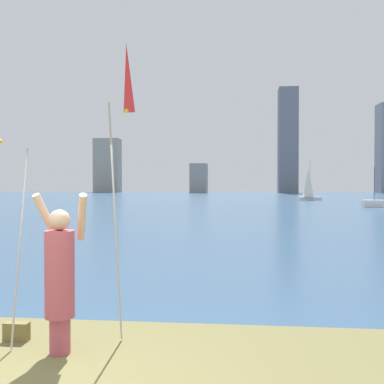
{
  "coord_description": "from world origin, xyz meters",
  "views": [
    {
      "loc": [
        2.25,
        -4.32,
        2.03
      ],
      "look_at": [
        0.22,
        14.93,
        1.7
      ],
      "focal_mm": 43.43,
      "sensor_mm": 36.0,
      "label": 1
    }
  ],
  "objects_px": {
    "person": "(60,275)",
    "sailboat_1": "(374,204)",
    "kite_flag_right": "(127,87)",
    "bag": "(17,332)",
    "sailboat_6": "(308,185)"
  },
  "relations": [
    {
      "from": "person",
      "to": "sailboat_1",
      "type": "relative_size",
      "value": 0.55
    },
    {
      "from": "person",
      "to": "sailboat_1",
      "type": "xyz_separation_m",
      "value": [
        13.61,
        36.07,
        -0.61
      ]
    },
    {
      "from": "kite_flag_right",
      "to": "sailboat_1",
      "type": "height_order",
      "value": "kite_flag_right"
    },
    {
      "from": "bag",
      "to": "sailboat_1",
      "type": "relative_size",
      "value": 0.09
    },
    {
      "from": "kite_flag_right",
      "to": "sailboat_1",
      "type": "distance_m",
      "value": 37.68
    },
    {
      "from": "person",
      "to": "bag",
      "type": "height_order",
      "value": "person"
    },
    {
      "from": "person",
      "to": "bag",
      "type": "xyz_separation_m",
      "value": [
        -0.73,
        0.36,
        -0.83
      ]
    },
    {
      "from": "sailboat_6",
      "to": "kite_flag_right",
      "type": "bearing_deg",
      "value": -100.62
    },
    {
      "from": "kite_flag_right",
      "to": "bag",
      "type": "bearing_deg",
      "value": -160.92
    },
    {
      "from": "bag",
      "to": "sailboat_1",
      "type": "height_order",
      "value": "sailboat_1"
    },
    {
      "from": "bag",
      "to": "kite_flag_right",
      "type": "bearing_deg",
      "value": 19.08
    },
    {
      "from": "kite_flag_right",
      "to": "sailboat_1",
      "type": "xyz_separation_m",
      "value": [
        12.99,
        35.24,
        -3.01
      ]
    },
    {
      "from": "kite_flag_right",
      "to": "bag",
      "type": "distance_m",
      "value": 3.53
    },
    {
      "from": "kite_flag_right",
      "to": "bag",
      "type": "xyz_separation_m",
      "value": [
        -1.35,
        -0.47,
        -3.23
      ]
    },
    {
      "from": "kite_flag_right",
      "to": "sailboat_1",
      "type": "bearing_deg",
      "value": 69.76
    }
  ]
}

